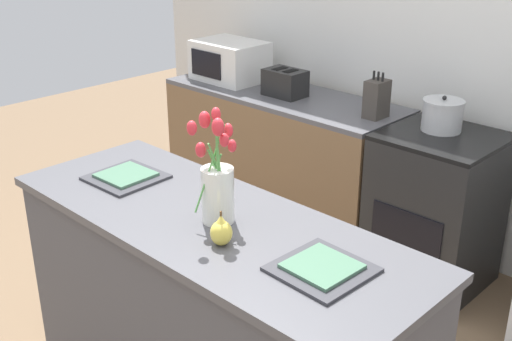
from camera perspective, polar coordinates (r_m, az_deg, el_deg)
name	(u,v)px	position (r m, az deg, el deg)	size (l,w,h in m)	color
back_wall	(473,38)	(3.86, 18.70, 11.12)	(5.20, 0.08, 2.70)	silver
kitchen_island	(213,322)	(2.68, -3.82, -13.30)	(1.80, 0.66, 0.95)	#4C4C51
back_counter	(282,157)	(4.36, 2.31, 1.18)	(1.68, 0.60, 0.90)	brown
stove_range	(435,210)	(3.76, 15.62, -3.41)	(0.60, 0.61, 0.90)	black
flower_vase	(217,184)	(2.35, -3.48, -1.20)	(0.17, 0.21, 0.43)	silver
pear_figurine	(221,231)	(2.23, -3.11, -5.43)	(0.08, 0.08, 0.13)	#E5CC4C
plate_setting_left	(125,177)	(2.82, -11.56, -0.55)	(0.30, 0.30, 0.02)	#333338
plate_setting_right	(321,269)	(2.10, 5.81, -8.68)	(0.30, 0.30, 0.02)	#333338
toaster	(285,83)	(4.14, 2.59, 7.80)	(0.28, 0.18, 0.17)	black
cooking_pot	(442,115)	(3.63, 16.24, 4.74)	(0.22, 0.22, 0.20)	#B2B5B7
microwave	(230,61)	(4.51, -2.35, 9.72)	(0.48, 0.37, 0.27)	white
knife_block	(377,99)	(3.76, 10.67, 6.27)	(0.10, 0.14, 0.27)	#3D3833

